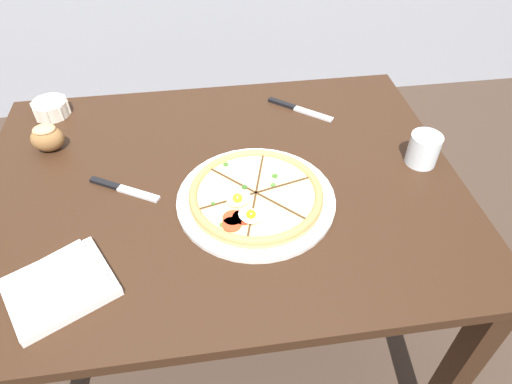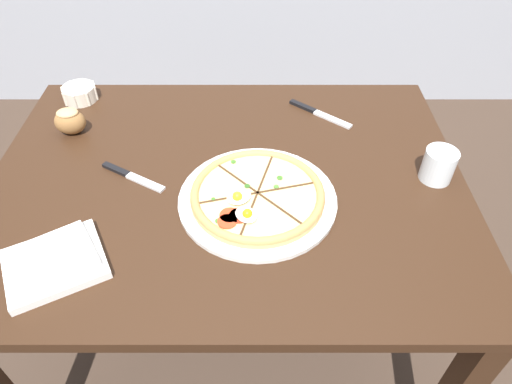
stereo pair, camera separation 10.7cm
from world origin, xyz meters
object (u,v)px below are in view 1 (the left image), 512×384
(bread_piece_near, at_px, (47,137))
(knife_spare, at_px, (123,189))
(ramekin_bowl, at_px, (51,108))
(dining_table, at_px, (223,210))
(napkin_folded, at_px, (59,286))
(water_glass, at_px, (423,151))
(knife_main, at_px, (299,109))
(pizza, at_px, (256,196))

(bread_piece_near, relative_size, knife_spare, 0.50)
(ramekin_bowl, bearing_deg, dining_table, -37.89)
(napkin_folded, distance_m, water_glass, 0.92)
(dining_table, relative_size, bread_piece_near, 13.56)
(knife_main, bearing_deg, ramekin_bowl, -147.05)
(napkin_folded, relative_size, water_glass, 2.97)
(dining_table, distance_m, bread_piece_near, 0.51)
(dining_table, xyz_separation_m, pizza, (0.08, -0.08, 0.12))
(ramekin_bowl, height_order, knife_spare, ramekin_bowl)
(dining_table, distance_m, ramekin_bowl, 0.61)
(bread_piece_near, bearing_deg, napkin_folded, -77.93)
(ramekin_bowl, distance_m, knife_main, 0.74)
(ramekin_bowl, xyz_separation_m, napkin_folded, (0.13, -0.65, -0.01))
(knife_main, bearing_deg, water_glass, -7.62)
(bread_piece_near, height_order, knife_main, bread_piece_near)
(ramekin_bowl, bearing_deg, pizza, -39.45)
(ramekin_bowl, distance_m, bread_piece_near, 0.17)
(pizza, xyz_separation_m, knife_main, (0.19, 0.37, -0.01))
(bread_piece_near, bearing_deg, knife_main, 7.27)
(dining_table, bearing_deg, napkin_folded, -140.84)
(pizza, bearing_deg, ramekin_bowl, 140.55)
(bread_piece_near, distance_m, water_glass, 0.99)
(bread_piece_near, bearing_deg, ramekin_bowl, 98.30)
(dining_table, relative_size, knife_spare, 6.83)
(ramekin_bowl, xyz_separation_m, bread_piece_near, (0.03, -0.17, 0.02))
(pizza, relative_size, water_glass, 4.51)
(knife_main, distance_m, knife_spare, 0.58)
(pizza, xyz_separation_m, napkin_folded, (-0.42, -0.20, -0.00))
(ramekin_bowl, height_order, bread_piece_near, bread_piece_near)
(ramekin_bowl, relative_size, knife_main, 0.61)
(pizza, relative_size, ramekin_bowl, 3.53)
(pizza, bearing_deg, knife_main, 63.34)
(water_glass, bearing_deg, pizza, -169.16)
(napkin_folded, bearing_deg, dining_table, 39.16)
(bread_piece_near, bearing_deg, pizza, -28.07)
(pizza, xyz_separation_m, bread_piece_near, (-0.52, 0.28, 0.02))
(ramekin_bowl, height_order, napkin_folded, ramekin_bowl)
(dining_table, height_order, bread_piece_near, bread_piece_near)
(pizza, bearing_deg, bread_piece_near, 151.93)
(knife_main, relative_size, knife_spare, 1.00)
(pizza, distance_m, water_glass, 0.46)
(knife_main, bearing_deg, knife_spare, -111.29)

